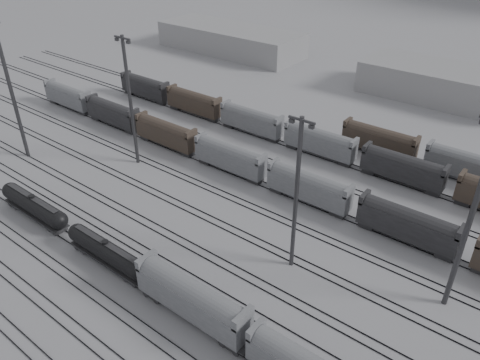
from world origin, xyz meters
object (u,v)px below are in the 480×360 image
Objects in this scene: tank_car_b at (107,251)px; light_mast_c at (296,193)px; tank_car_a at (34,206)px; light_mast_a at (10,86)px; hopper_car_a at (192,297)px.

light_mast_c is at bearing 37.94° from tank_car_b.
light_mast_a is at bearing 152.53° from tank_car_a.
tank_car_b is (18.30, 0.00, -0.07)m from tank_car_a.
tank_car_b is at bearing -142.06° from light_mast_c.
light_mast_a reaches higher than hopper_car_a.
tank_car_a is 0.60× the size of light_mast_a.
tank_car_b is at bearing -15.46° from light_mast_a.
hopper_car_a is (16.32, 0.00, 1.29)m from tank_car_b.
light_mast_a is at bearing 164.54° from tank_car_b.
tank_car_a is at bearing 180.00° from hopper_car_a.
tank_car_b is 27.66m from light_mast_c.
light_mast_c reaches higher than tank_car_b.
hopper_car_a is at bearing -11.04° from light_mast_a.
tank_car_a is 26.45m from light_mast_a.
tank_car_a is at bearing -27.47° from light_mast_a.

